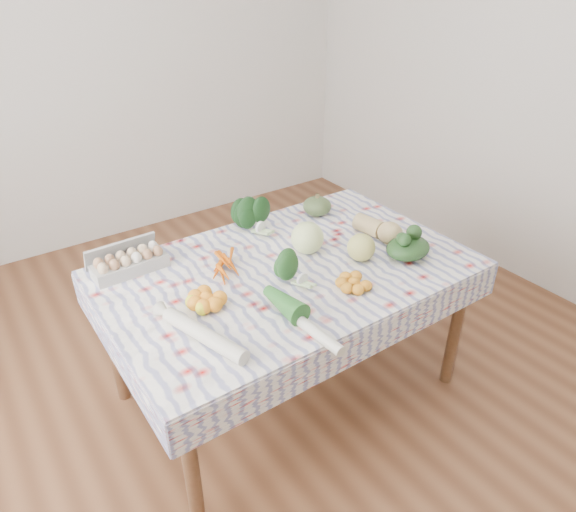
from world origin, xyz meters
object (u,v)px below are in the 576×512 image
object	(u,v)px
dining_table	(288,282)
kabocha_squash	(317,206)
egg_carton	(130,263)
cabbage	(307,238)
grapefruit	(361,247)
butternut_squash	(379,227)

from	to	relation	value
dining_table	kabocha_squash	xyz separation A→B (m)	(0.45, 0.36, 0.13)
egg_carton	cabbage	xyz separation A→B (m)	(0.76, -0.31, 0.03)
grapefruit	dining_table	bearing A→B (deg)	155.95
kabocha_squash	dining_table	bearing A→B (deg)	-141.06
cabbage	grapefruit	bearing A→B (deg)	-50.61
butternut_squash	cabbage	bearing A→B (deg)	158.95
egg_carton	butternut_squash	bearing A→B (deg)	-21.23
butternut_squash	grapefruit	world-z (taller)	grapefruit
dining_table	grapefruit	size ratio (longest dim) A/B	12.13
cabbage	butternut_squash	size ratio (longest dim) A/B	0.60
dining_table	butternut_squash	bearing A→B (deg)	-3.07
egg_carton	cabbage	bearing A→B (deg)	-24.35
dining_table	egg_carton	size ratio (longest dim) A/B	4.84
kabocha_squash	cabbage	size ratio (longest dim) A/B	0.99
dining_table	grapefruit	world-z (taller)	grapefruit
egg_carton	grapefruit	bearing A→B (deg)	-30.97
cabbage	egg_carton	bearing A→B (deg)	157.56
dining_table	kabocha_squash	world-z (taller)	kabocha_squash
dining_table	cabbage	bearing A→B (deg)	20.84
butternut_squash	grapefruit	size ratio (longest dim) A/B	1.98
grapefruit	butternut_squash	bearing A→B (deg)	27.14
grapefruit	kabocha_squash	bearing A→B (deg)	75.56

